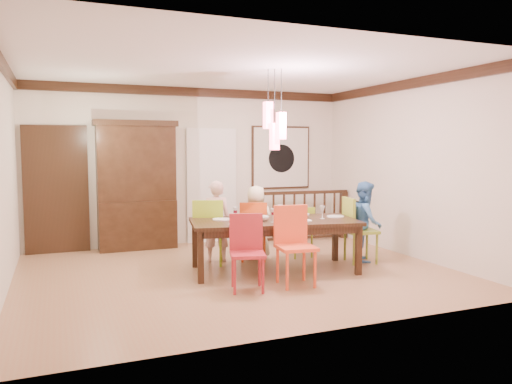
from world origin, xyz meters
name	(u,v)px	position (x,y,z in m)	size (l,w,h in m)	color
floor	(238,272)	(0.00, 0.00, 0.00)	(6.00, 6.00, 0.00)	#A97751
ceiling	(238,68)	(0.00, 0.00, 2.90)	(6.00, 6.00, 0.00)	white
wall_back	(193,166)	(0.00, 2.50, 1.45)	(6.00, 6.00, 0.00)	beige
wall_left	(1,176)	(-3.00, 0.00, 1.45)	(5.00, 5.00, 0.00)	beige
wall_right	(410,169)	(3.00, 0.00, 1.45)	(5.00, 5.00, 0.00)	beige
crown_molding	(238,73)	(0.00, 0.00, 2.82)	(6.00, 5.00, 0.16)	black
panel_door	(56,192)	(-2.40, 2.45, 1.05)	(1.04, 0.07, 2.24)	black
white_doorway	(212,187)	(0.35, 2.46, 1.05)	(0.97, 0.05, 2.22)	silver
painting	(281,158)	(1.80, 2.46, 1.60)	(1.25, 0.06, 1.25)	black
pendant_cluster	(275,125)	(0.51, -0.11, 2.11)	(0.27, 0.21, 1.14)	#FF4C63
dining_table	(274,225)	(0.51, -0.11, 0.68)	(2.54, 1.49, 0.75)	black
chair_far_left	(209,227)	(-0.24, 0.66, 0.58)	(0.58, 0.58, 1.01)	#98C423
chair_far_mid	(254,227)	(0.50, 0.67, 0.54)	(0.56, 0.56, 0.94)	#C64313
chair_far_right	(299,228)	(1.29, 0.62, 0.48)	(0.38, 0.38, 0.83)	#96B124
chair_near_left	(247,248)	(-0.20, -0.90, 0.54)	(0.53, 0.53, 0.95)	#AD242C
chair_near_mid	(296,241)	(0.47, -0.92, 0.59)	(0.51, 0.51, 1.03)	#F8532B
chair_end_right	(361,225)	(2.00, -0.10, 0.58)	(0.54, 0.54, 1.02)	olive
china_hutch	(137,185)	(-1.08, 2.30, 1.14)	(1.43, 0.46, 2.27)	black
balustrade	(299,215)	(1.96, 1.95, 0.50)	(2.02, 0.24, 0.96)	black
person_far_left	(216,221)	(-0.09, 0.80, 0.64)	(0.47, 0.31, 1.28)	beige
person_far_mid	(256,222)	(0.58, 0.76, 0.59)	(0.58, 0.38, 1.19)	beige
person_end_right	(365,221)	(2.11, -0.05, 0.63)	(0.62, 0.48, 1.27)	#427BBB
serving_bowl	(295,216)	(0.83, -0.15, 0.79)	(0.35, 0.35, 0.09)	yellow
small_bowl	(262,219)	(0.31, -0.13, 0.78)	(0.20, 0.20, 0.06)	white
cup_left	(253,220)	(0.11, -0.29, 0.80)	(0.13, 0.13, 0.10)	silver
cup_right	(303,213)	(1.08, 0.10, 0.80)	(0.11, 0.11, 0.10)	silver
plate_far_left	(221,219)	(-0.19, 0.19, 0.76)	(0.26, 0.26, 0.01)	white
plate_far_mid	(260,217)	(0.43, 0.25, 0.76)	(0.26, 0.26, 0.01)	white
plate_far_right	(301,214)	(1.14, 0.25, 0.76)	(0.26, 0.26, 0.01)	white
plate_near_left	(238,224)	(-0.13, -0.35, 0.76)	(0.26, 0.26, 0.01)	white
plate_near_mid	(303,221)	(0.84, -0.38, 0.76)	(0.26, 0.26, 0.01)	white
plate_end_right	(335,216)	(1.50, -0.16, 0.76)	(0.26, 0.26, 0.01)	white
wine_glass_a	(235,214)	(-0.02, 0.07, 0.84)	(0.08, 0.08, 0.19)	#590C19
wine_glass_b	(280,211)	(0.70, 0.10, 0.84)	(0.08, 0.08, 0.19)	silver
wine_glass_c	(273,216)	(0.41, -0.32, 0.84)	(0.08, 0.08, 0.19)	#590C19
wine_glass_d	(322,212)	(1.22, -0.25, 0.84)	(0.08, 0.08, 0.19)	silver
napkin	(285,223)	(0.49, -0.51, 0.76)	(0.18, 0.14, 0.01)	#D83359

